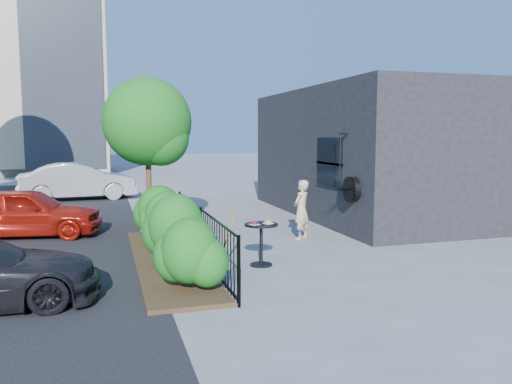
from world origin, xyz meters
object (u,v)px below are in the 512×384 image
object	(u,v)px
woman	(301,210)
car_silver	(79,181)
shovel	(226,243)
car_red	(26,212)
cafe_table	(261,237)
patio_tree	(150,127)

from	to	relation	value
woman	car_silver	bearing A→B (deg)	-99.69
shovel	car_red	bearing A→B (deg)	130.46
cafe_table	shovel	world-z (taller)	shovel
car_red	shovel	bearing A→B (deg)	-129.60
patio_tree	shovel	xyz separation A→B (m)	(0.98, -3.87, -2.20)
woman	shovel	size ratio (longest dim) A/B	1.15
car_silver	cafe_table	bearing A→B (deg)	-166.27
cafe_table	car_silver	xyz separation A→B (m)	(-3.91, 11.84, 0.16)
cafe_table	car_red	bearing A→B (deg)	137.54
shovel	car_red	xyz separation A→B (m)	(-4.05, 4.74, 0.07)
patio_tree	shovel	world-z (taller)	patio_tree
cafe_table	car_red	xyz separation A→B (m)	(-4.84, 4.43, 0.05)
car_silver	patio_tree	bearing A→B (deg)	-170.12
cafe_table	patio_tree	bearing A→B (deg)	116.58
shovel	car_silver	world-z (taller)	car_silver
patio_tree	car_silver	xyz separation A→B (m)	(-2.13, 8.29, -2.03)
car_red	car_silver	xyz separation A→B (m)	(0.93, 7.41, 0.11)
shovel	woman	bearing A→B (deg)	44.21
cafe_table	car_silver	world-z (taller)	car_silver
patio_tree	car_red	world-z (taller)	patio_tree
car_red	car_silver	bearing A→B (deg)	2.77
patio_tree	cafe_table	distance (m)	4.54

